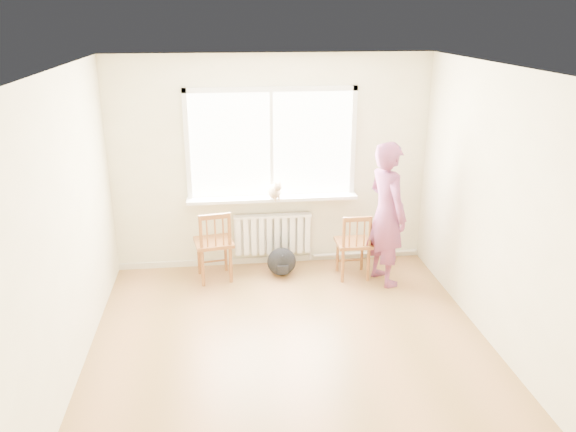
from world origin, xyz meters
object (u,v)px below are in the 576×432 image
object	(u,v)px
backpack	(282,262)
chair_right	(354,246)
chair_left	(214,246)
cat	(275,191)
person	(387,214)

from	to	relation	value
backpack	chair_right	bearing A→B (deg)	-11.42
chair_left	backpack	world-z (taller)	chair_left
chair_right	cat	bearing A→B (deg)	-22.98
chair_right	backpack	world-z (taller)	chair_right
chair_right	person	world-z (taller)	person
chair_right	person	bearing A→B (deg)	159.64
chair_left	chair_right	distance (m)	1.72
chair_right	chair_left	bearing A→B (deg)	-4.69
person	chair_left	bearing A→B (deg)	64.48
backpack	chair_left	bearing A→B (deg)	-177.53
person	backpack	distance (m)	1.45
chair_right	backpack	xyz separation A→B (m)	(-0.88, 0.18, -0.25)
chair_right	person	distance (m)	0.58
chair_left	chair_right	world-z (taller)	chair_left
chair_left	cat	bearing A→B (deg)	-171.02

